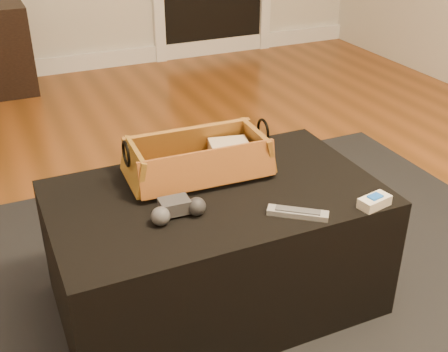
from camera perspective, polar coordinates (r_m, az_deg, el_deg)
name	(u,v)px	position (r m, az deg, el deg)	size (l,w,h in m)	color
floor	(179,310)	(1.94, -4.61, -13.40)	(5.00, 5.50, 0.01)	brown
baseboard	(48,66)	(4.31, -17.45, 10.57)	(5.00, 0.04, 0.12)	white
area_rug	(222,309)	(1.92, -0.18, -13.39)	(2.60, 2.00, 0.01)	black
ottoman	(216,248)	(1.82, -0.84, -7.35)	(1.00, 0.60, 0.42)	black
tv_remote	(193,171)	(1.77, -3.15, 0.51)	(0.24, 0.05, 0.03)	black
cloth_bundle	(229,151)	(1.84, 0.49, 2.57)	(0.13, 0.09, 0.07)	#C7B28A
wicker_basket	(198,160)	(1.78, -2.66, 1.59)	(0.46, 0.26, 0.16)	#8E5C20
game_controller	(177,209)	(1.57, -4.78, -3.37)	(0.17, 0.09, 0.05)	#2E2E31
silver_remote	(298,213)	(1.60, 7.50, -3.72)	(0.16, 0.14, 0.02)	#93949A
cream_gadget	(374,202)	(1.68, 15.04, -2.52)	(0.10, 0.07, 0.04)	beige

